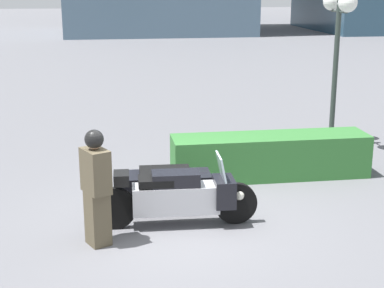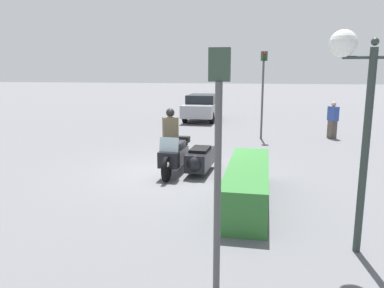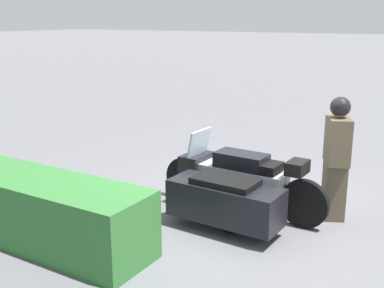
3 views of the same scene
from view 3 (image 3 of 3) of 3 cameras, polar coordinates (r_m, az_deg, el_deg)
The scene contains 4 objects.
ground_plane at distance 7.29m, azimuth 5.71°, elevation -7.95°, with size 160.00×160.00×0.00m, color slate.
police_motorcycle at distance 6.81m, azimuth 4.12°, elevation -5.28°, with size 2.64×1.32×1.17m.
officer_rider at distance 7.02m, azimuth 16.75°, elevation -1.34°, with size 0.47×0.56×1.77m.
hedge_bush_curbside at distance 6.78m, azimuth -19.81°, elevation -6.71°, with size 3.93×0.90×0.85m, color #337033.
Camera 3 is at (-2.84, 6.09, 2.81)m, focal length 45.00 mm.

